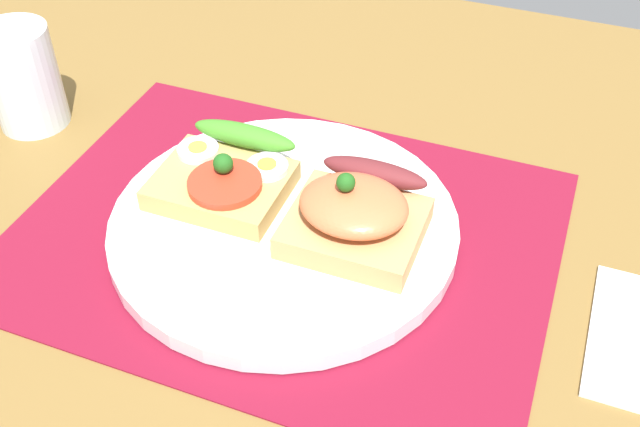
# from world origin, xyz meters

# --- Properties ---
(ground_plane) EXTENTS (1.20, 0.90, 0.03)m
(ground_plane) POSITION_xyz_m (0.00, 0.00, -0.02)
(ground_plane) COLOR brown
(placemat) EXTENTS (0.41, 0.32, 0.00)m
(placemat) POSITION_xyz_m (0.00, 0.00, 0.00)
(placemat) COLOR maroon
(placemat) RESTS_ON ground_plane
(plate) EXTENTS (0.27, 0.27, 0.01)m
(plate) POSITION_xyz_m (0.00, 0.00, 0.01)
(plate) COLOR white
(plate) RESTS_ON placemat
(sandwich_egg_tomato) EXTENTS (0.10, 0.10, 0.04)m
(sandwich_egg_tomato) POSITION_xyz_m (-0.06, 0.02, 0.03)
(sandwich_egg_tomato) COLOR tan
(sandwich_egg_tomato) RESTS_ON plate
(sandwich_salmon) EXTENTS (0.10, 0.10, 0.06)m
(sandwich_salmon) POSITION_xyz_m (0.06, 0.00, 0.04)
(sandwich_salmon) COLOR tan
(sandwich_salmon) RESTS_ON plate
(drinking_glass) EXTENTS (0.06, 0.06, 0.10)m
(drinking_glass) POSITION_xyz_m (-0.28, 0.06, 0.05)
(drinking_glass) COLOR silver
(drinking_glass) RESTS_ON ground_plane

